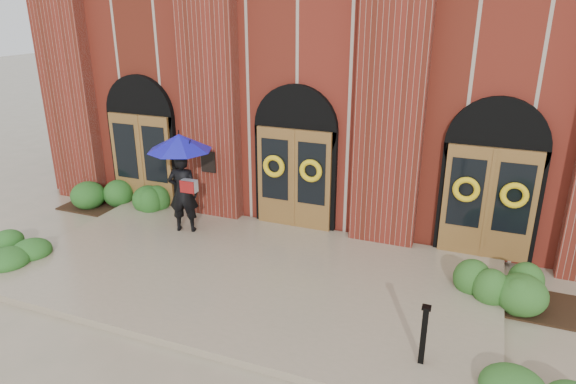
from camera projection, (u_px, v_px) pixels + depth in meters
The scene contains 8 objects.
ground at pixel (247, 281), 10.75m from camera, with size 90.00×90.00×0.00m, color gray.
landing at pixel (250, 274), 10.85m from camera, with size 10.00×5.30×0.15m, color gray.
church_building at pixel (359, 65), 17.18m from camera, with size 16.20×12.53×7.00m.
man_with_umbrella at pixel (181, 164), 12.18m from camera, with size 1.92×1.92×2.45m.
metal_post at pixel (424, 334), 7.91m from camera, with size 0.14×0.14×1.02m.
hedge_wall_left at pixel (114, 197), 14.33m from camera, with size 2.80×1.12×0.72m, color #22531B.
hedge_wall_right at pixel (517, 287), 9.85m from camera, with size 2.74×1.10×0.70m, color #29561E.
hedge_front_left at pixel (6, 249), 11.62m from camera, with size 1.29×1.11×0.46m, color #25591E.
Camera 1 is at (4.27, -8.44, 5.49)m, focal length 32.00 mm.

